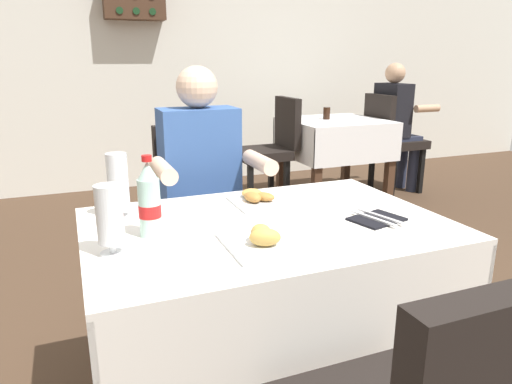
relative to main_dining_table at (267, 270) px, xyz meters
name	(u,v)px	position (x,y,z in m)	size (l,w,h in m)	color
back_wall	(113,31)	(-0.10, 3.59, 0.98)	(11.00, 0.12, 3.11)	silver
main_dining_table	(267,270)	(0.00, 0.00, 0.00)	(1.19, 0.81, 0.75)	white
chair_far_diner_seat	(204,211)	(0.00, 0.80, -0.03)	(0.44, 0.50, 0.97)	black
seated_diner_far	(203,186)	(-0.03, 0.69, 0.13)	(0.50, 0.46, 1.26)	#282D42
plate_near_camera	(267,239)	(-0.08, -0.19, 0.19)	(0.25, 0.25, 0.07)	white
plate_far_diner	(259,198)	(0.06, 0.22, 0.19)	(0.22, 0.22, 0.05)	white
beer_glass_left	(118,186)	(-0.45, 0.24, 0.29)	(0.07, 0.07, 0.23)	white
beer_glass_middle	(110,219)	(-0.51, -0.09, 0.28)	(0.07, 0.07, 0.20)	white
cola_bottle_primary	(149,202)	(-0.38, 0.02, 0.29)	(0.07, 0.07, 0.25)	silver
napkin_cutlery_set	(377,219)	(0.36, -0.12, 0.18)	(0.20, 0.20, 0.01)	black
background_dining_table	(334,140)	(1.70, 2.38, -0.02)	(0.87, 0.84, 0.75)	white
background_chair_left	(271,146)	(1.06, 2.38, -0.03)	(0.50, 0.44, 0.97)	black
background_chair_right	(391,137)	(2.34, 2.38, -0.03)	(0.50, 0.44, 0.97)	black
background_patron	(396,121)	(2.39, 2.38, 0.13)	(0.46, 0.50, 1.26)	#282D42
background_table_tumbler	(327,113)	(1.64, 2.43, 0.23)	(0.06, 0.06, 0.11)	black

